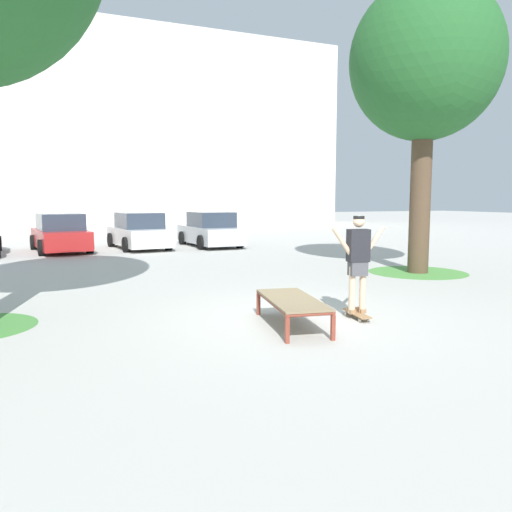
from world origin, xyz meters
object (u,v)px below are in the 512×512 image
object	(u,v)px
skateboard	(357,314)
tree_near_right	(425,63)
skater	(358,257)
skate_box	(292,301)
car_silver	(210,231)
car_white	(139,232)
car_red	(60,234)

from	to	relation	value
skateboard	tree_near_right	xyz separation A→B (m)	(4.73, 3.93, 5.63)
skater	tree_near_right	bearing A→B (deg)	39.72
skate_box	tree_near_right	bearing A→B (deg)	33.51
car_silver	skater	bearing A→B (deg)	-97.34
skateboard	car_white	world-z (taller)	car_white
car_red	car_white	xyz separation A→B (m)	(3.05, 0.03, 0.00)
skate_box	skater	bearing A→B (deg)	2.69
skater	car_silver	world-z (taller)	skater
skateboard	tree_near_right	world-z (taller)	tree_near_right
skate_box	skateboard	size ratio (longest dim) A/B	2.44
skateboard	car_white	bearing A→B (deg)	95.25
skate_box	skater	world-z (taller)	skater
skater	car_silver	bearing A→B (deg)	82.66
skate_box	car_white	bearing A→B (deg)	89.94
skater	skateboard	bearing A→B (deg)	-98.81
skate_box	skater	xyz separation A→B (m)	(1.30, 0.06, 0.66)
tree_near_right	car_red	distance (m)	14.40
car_red	skateboard	bearing A→B (deg)	-72.71
skate_box	car_silver	size ratio (longest dim) A/B	0.47
skateboard	car_white	size ratio (longest dim) A/B	0.19
car_red	car_white	size ratio (longest dim) A/B	1.01
tree_near_right	car_red	xyz separation A→B (m)	(-9.06, 10.00, -5.02)
skateboard	car_silver	size ratio (longest dim) A/B	0.19
skater	car_silver	distance (m)	13.86
skateboard	car_white	distance (m)	14.02
skate_box	skater	size ratio (longest dim) A/B	1.18
car_silver	car_red	bearing A→B (deg)	178.23
skateboard	car_silver	xyz separation A→B (m)	(1.77, 13.74, 0.61)
car_white	car_silver	xyz separation A→B (m)	(3.05, -0.21, 0.00)
skater	car_red	size ratio (longest dim) A/B	0.39
tree_near_right	car_red	world-z (taller)	tree_near_right
skateboard	car_silver	world-z (taller)	car_silver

